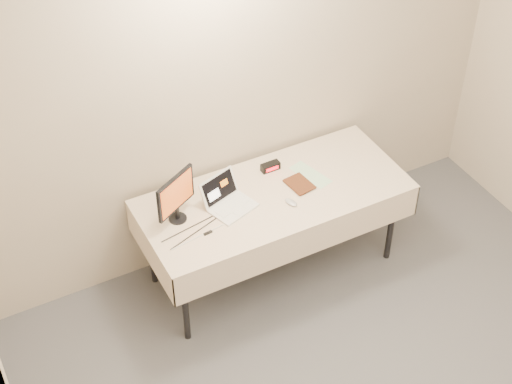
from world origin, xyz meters
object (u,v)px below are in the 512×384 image
laptop (227,200)px  book (291,178)px  monitor (176,195)px  table (274,200)px

laptop → book: size_ratio=1.84×
laptop → monitor: (-0.35, 0.03, 0.16)m
monitor → laptop: bearing=-33.3°
table → book: book is taller
laptop → table: bearing=-25.3°
laptop → book: (0.46, -0.06, 0.05)m
laptop → book: bearing=-25.3°
laptop → monitor: bearing=157.3°
laptop → book: 0.46m
book → monitor: bearing=166.6°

